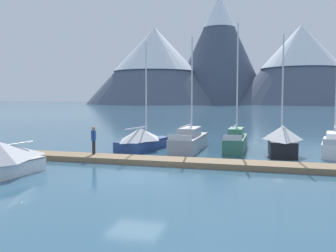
{
  "coord_description": "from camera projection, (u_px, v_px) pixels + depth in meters",
  "views": [
    {
      "loc": [
        5.72,
        -15.97,
        3.74
      ],
      "look_at": [
        0.0,
        6.0,
        2.0
      ],
      "focal_mm": 39.24,
      "sensor_mm": 36.0,
      "label": 1
    }
  ],
  "objects": [
    {
      "name": "sailboat_end_of_dock",
      "position": [
        334.0,
        144.0,
        24.91
      ],
      "size": [
        2.49,
        6.82,
        7.67
      ],
      "color": "white",
      "rests_on": "ground"
    },
    {
      "name": "sailboat_far_berth",
      "position": [
        236.0,
        141.0,
        26.58
      ],
      "size": [
        1.44,
        6.62,
        9.06
      ],
      "color": "#336B56",
      "rests_on": "ground"
    },
    {
      "name": "sailboat_mid_dock_port",
      "position": [
        144.0,
        139.0,
        26.75
      ],
      "size": [
        2.95,
        6.46,
        7.74
      ],
      "color": "navy",
      "rests_on": "ground"
    },
    {
      "name": "ground_plane",
      "position": [
        136.0,
        178.0,
        17.14
      ],
      "size": [
        700.0,
        700.0,
        0.0
      ],
      "primitive_type": "plane",
      "color": "#335B75"
    },
    {
      "name": "dock",
      "position": [
        159.0,
        161.0,
        20.99
      ],
      "size": [
        22.61,
        2.31,
        0.3
      ],
      "color": "#846B4C",
      "rests_on": "ground"
    },
    {
      "name": "sailboat_outer_slip",
      "position": [
        282.0,
        141.0,
        24.57
      ],
      "size": [
        1.95,
        6.0,
        7.92
      ],
      "color": "black",
      "rests_on": "ground"
    },
    {
      "name": "person_on_dock",
      "position": [
        94.0,
        139.0,
        22.44
      ],
      "size": [
        0.3,
        0.58,
        1.69
      ],
      "color": "#232328",
      "rests_on": "dock"
    },
    {
      "name": "mountain_shoulder_ridge",
      "position": [
        300.0,
        62.0,
        209.81
      ],
      "size": [
        77.71,
        77.71,
        45.41
      ],
      "color": "#4C566B",
      "rests_on": "ground"
    },
    {
      "name": "sailboat_mid_dock_starboard",
      "position": [
        191.0,
        140.0,
        26.89
      ],
      "size": [
        1.81,
        7.61,
        8.15
      ],
      "color": "#93939E",
      "rests_on": "ground"
    },
    {
      "name": "mountain_central_massif",
      "position": [
        219.0,
        48.0,
        226.26
      ],
      "size": [
        61.81,
        61.81,
        67.31
      ],
      "color": "#424C60",
      "rests_on": "ground"
    },
    {
      "name": "mountain_west_summit",
      "position": [
        155.0,
        63.0,
        223.0
      ],
      "size": [
        83.21,
        83.21,
        46.19
      ],
      "color": "#4C566B",
      "rests_on": "ground"
    }
  ]
}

